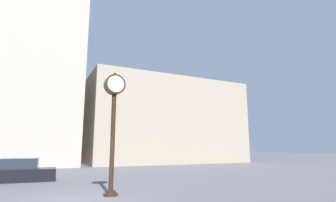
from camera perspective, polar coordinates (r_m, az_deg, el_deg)
The scene contains 5 objects.
ground_plane at distance 11.24m, azimuth -19.24°, elevation -19.95°, with size 200.00×200.00×0.00m, color #515156.
building_tall_tower at distance 37.13m, azimuth -27.26°, elevation 10.51°, with size 11.24×12.00×28.85m.
building_storefront_row at distance 38.72m, azimuth -1.18°, elevation -4.73°, with size 21.85×12.00×11.41m.
street_clock at distance 12.07m, azimuth -11.74°, elevation -2.05°, with size 0.92×0.61×5.45m.
car_black at distance 18.94m, azimuth -29.41°, elevation -13.26°, with size 3.98×1.97×1.39m.
Camera 1 is at (-1.49, -10.96, 2.00)m, focal length 28.00 mm.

